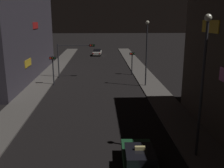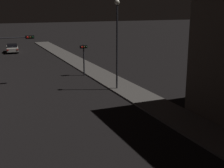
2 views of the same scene
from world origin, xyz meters
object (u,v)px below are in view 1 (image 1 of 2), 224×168
Objects in this scene: far_car at (97,52)px; traffic_light_right_kerb at (132,58)px; traffic_light_overhead at (73,53)px; traffic_light_left_kerb at (53,65)px; street_lamp_near_block at (203,75)px; street_lamp_far_block at (147,46)px; taxi at (139,160)px.

traffic_light_right_kerb is (5.48, -21.56, 1.77)m from far_car.
far_car is 23.41m from traffic_light_overhead.
traffic_light_left_kerb is 1.08× the size of traffic_light_right_kerb.
traffic_light_left_kerb is 22.01m from street_lamp_near_block.
traffic_light_left_kerb is (-2.17, -4.34, -0.93)m from traffic_light_overhead.
street_lamp_far_block reaches higher than traffic_light_left_kerb.
street_lamp_near_block is 1.06× the size of street_lamp_far_block.
street_lamp_near_block is at bearing -66.78° from traffic_light_overhead.
street_lamp_near_block reaches higher than street_lamp_far_block.
taxi is 1.20× the size of traffic_light_left_kerb.
street_lamp_near_block is at bearing -81.81° from far_car.
taxi is at bearing -100.83° from street_lamp_far_block.
street_lamp_far_block is (11.70, -1.14, 2.45)m from traffic_light_left_kerb.
traffic_light_left_kerb reaches higher than traffic_light_right_kerb.
traffic_light_right_kerb is 7.47m from street_lamp_far_block.
traffic_light_right_kerb is 0.43× the size of street_lamp_far_block.
traffic_light_right_kerb is at bearing -75.73° from far_car.
far_car is 0.85× the size of traffic_light_overhead.
street_lamp_near_block reaches higher than traffic_light_right_kerb.
street_lamp_far_block reaches higher than taxi.
traffic_light_left_kerb is (-5.32, -27.35, 1.96)m from far_car.
traffic_light_right_kerb reaches higher than taxi.
traffic_light_overhead is (-5.96, 24.17, 2.89)m from taxi.
street_lamp_far_block is at bearing -5.58° from traffic_light_left_kerb.
street_lamp_near_block is at bearing -57.03° from traffic_light_left_kerb.
street_lamp_far_block is at bearing 90.66° from street_lamp_near_block.
taxi is at bearing -158.53° from street_lamp_near_block.
far_car is at bearing 78.99° from traffic_light_left_kerb.
taxi is 25.81m from traffic_light_right_kerb.
street_lamp_far_block reaches higher than far_car.
traffic_light_left_kerb is (-8.13, 19.82, 1.96)m from taxi.
traffic_light_left_kerb reaches higher than far_car.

